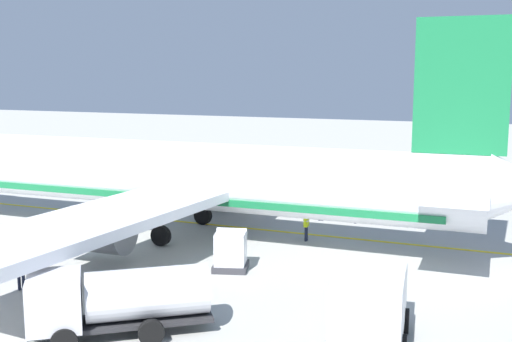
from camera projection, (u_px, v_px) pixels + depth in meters
airliner_foreground at (168, 176)px, 36.57m from camera, size 34.69×41.65×11.90m
service_truck_fuel at (116, 298)px, 22.39m from camera, size 5.34×6.20×2.40m
service_truck_baggage at (371, 304)px, 21.39m from camera, size 5.63×2.88×2.87m
cargo_container_near at (231, 251)px, 30.07m from camera, size 1.99×1.99×1.94m
crew_marshaller at (20, 266)px, 27.23m from camera, size 0.42×0.56×1.77m
crew_loader_left at (321, 205)px, 40.02m from camera, size 0.38×0.59×1.68m
crew_loader_right at (355, 207)px, 39.35m from camera, size 0.61×0.34×1.73m
crew_supervisor at (306, 224)px, 35.18m from camera, size 0.63×0.25×1.66m
apron_guide_line at (257, 229)px, 37.95m from camera, size 0.30×60.00×0.01m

